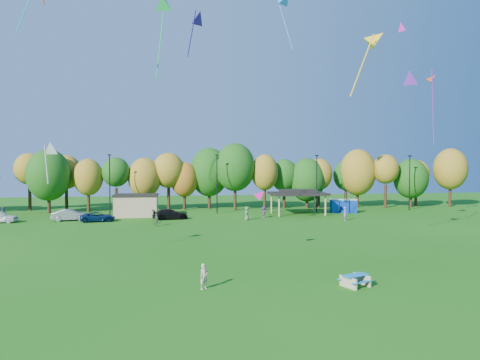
{
  "coord_description": "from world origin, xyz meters",
  "views": [
    {
      "loc": [
        -4.4,
        -25.58,
        7.48
      ],
      "look_at": [
        0.41,
        6.0,
        6.36
      ],
      "focal_mm": 32.0,
      "sensor_mm": 36.0,
      "label": 1
    }
  ],
  "objects": [
    {
      "name": "far_person_4",
      "position": [
        -18.5,
        34.21,
        0.79
      ],
      "size": [
        0.69,
        1.08,
        1.59
      ],
      "primitive_type": "imported",
      "rotation": [
        0.0,
        0.0,
        1.47
      ],
      "color": "#4D48A0",
      "rests_on": "ground"
    },
    {
      "name": "utility_building",
      "position": [
        -10.0,
        38.0,
        1.64
      ],
      "size": [
        6.3,
        4.3,
        3.25
      ],
      "color": "tan",
      "rests_on": "ground"
    },
    {
      "name": "far_person_5",
      "position": [
        8.06,
        33.71,
        0.8
      ],
      "size": [
        0.5,
        1.49,
        1.6
      ],
      "primitive_type": "imported",
      "rotation": [
        0.0,
        0.0,
        1.55
      ],
      "color": "purple",
      "rests_on": "ground"
    },
    {
      "name": "kite_3",
      "position": [
        -13.67,
        8.52,
        8.81
      ],
      "size": [
        1.2,
        2.22,
        3.49
      ],
      "color": "white"
    },
    {
      "name": "picnic_table",
      "position": [
        6.55,
        -0.88,
        0.43
      ],
      "size": [
        2.1,
        1.95,
        0.73
      ],
      "rotation": [
        0.0,
        0.0,
        0.41
      ],
      "color": "tan",
      "rests_on": "ground"
    },
    {
      "name": "kite_flyer",
      "position": [
        -2.71,
        -0.04,
        0.77
      ],
      "size": [
        0.67,
        0.62,
        1.54
      ],
      "primitive_type": "imported",
      "rotation": [
        0.0,
        0.0,
        0.58
      ],
      "color": "beige",
      "rests_on": "ground"
    },
    {
      "name": "kite_15",
      "position": [
        -5.24,
        13.78,
        21.93
      ],
      "size": [
        2.21,
        4.57,
        7.61
      ],
      "color": "#19C055"
    },
    {
      "name": "kite_1",
      "position": [
        20.58,
        17.19,
        16.9
      ],
      "size": [
        3.84,
        4.46,
        8.54
      ],
      "color": "#8C2AE0"
    },
    {
      "name": "far_person_0",
      "position": [
        18.27,
        29.03,
        0.92
      ],
      "size": [
        0.64,
        0.78,
        1.84
      ],
      "primitive_type": "imported",
      "rotation": [
        0.0,
        0.0,
        1.23
      ],
      "color": "#C55CBE",
      "rests_on": "ground"
    },
    {
      "name": "kite_4",
      "position": [
        2.68,
        9.33,
        5.0
      ],
      "size": [
        1.33,
        1.06,
        1.23
      ],
      "color": "#C70B75"
    },
    {
      "name": "pavilion",
      "position": [
        14.0,
        37.0,
        3.23
      ],
      "size": [
        8.2,
        6.2,
        3.77
      ],
      "color": "tan",
      "rests_on": "ground"
    },
    {
      "name": "kite_10",
      "position": [
        19.5,
        17.17,
        22.21
      ],
      "size": [
        1.7,
        1.6,
        1.34
      ],
      "color": "#EA27C1"
    },
    {
      "name": "car_c",
      "position": [
        -14.53,
        32.88,
        0.62
      ],
      "size": [
        4.77,
        2.79,
        1.25
      ],
      "primitive_type": "imported",
      "rotation": [
        0.0,
        0.0,
        1.74
      ],
      "color": "#0C244D",
      "rests_on": "ground"
    },
    {
      "name": "kite_13",
      "position": [
        -2.28,
        13.63,
        20.82
      ],
      "size": [
        2.07,
        2.8,
        4.59
      ],
      "color": "navy"
    },
    {
      "name": "porta_potties",
      "position": [
        21.66,
        37.81,
        1.1
      ],
      "size": [
        3.75,
        2.1,
        2.18
      ],
      "color": "#0D3CAD",
      "rests_on": "ground"
    },
    {
      "name": "lamp_posts",
      "position": [
        2.0,
        40.0,
        4.9
      ],
      "size": [
        64.5,
        0.25,
        9.09
      ],
      "color": "black",
      "rests_on": "ground"
    },
    {
      "name": "car_b",
      "position": [
        -18.38,
        34.37,
        0.77
      ],
      "size": [
        4.88,
        2.35,
        1.54
      ],
      "primitive_type": "imported",
      "rotation": [
        0.0,
        0.0,
        1.73
      ],
      "color": "gray",
      "rests_on": "ground"
    },
    {
      "name": "far_person_1",
      "position": [
        -6.67,
        27.5,
        0.78
      ],
      "size": [
        0.78,
        0.99,
        1.57
      ],
      "primitive_type": "imported",
      "rotation": [
        0.0,
        0.0,
        2.07
      ],
      "color": "#536D43",
      "rests_on": "ground"
    },
    {
      "name": "far_person_3",
      "position": [
        -27.75,
        37.2,
        0.86
      ],
      "size": [
        0.91,
        1.02,
        1.73
      ],
      "primitive_type": "imported",
      "rotation": [
        0.0,
        0.0,
        1.22
      ],
      "color": "#5549A0",
      "rests_on": "ground"
    },
    {
      "name": "kite_7",
      "position": [
        26.62,
        22.57,
        18.02
      ],
      "size": [
        1.76,
        1.7,
        1.4
      ],
      "color": "#B83815"
    },
    {
      "name": "tree_line",
      "position": [
        -1.03,
        45.51,
        5.91
      ],
      "size": [
        93.57,
        10.55,
        11.15
      ],
      "color": "black",
      "rests_on": "ground"
    },
    {
      "name": "car_d",
      "position": [
        -5.11,
        33.85,
        0.71
      ],
      "size": [
        5.13,
        2.76,
        1.41
      ],
      "primitive_type": "imported",
      "rotation": [
        0.0,
        0.0,
        1.74
      ],
      "color": "black",
      "rests_on": "ground"
    },
    {
      "name": "far_person_2",
      "position": [
        5.2,
        31.3,
        0.92
      ],
      "size": [
        0.88,
        1.05,
        1.83
      ],
      "primitive_type": "imported",
      "rotation": [
        0.0,
        0.0,
        4.32
      ],
      "color": "#5D7C55",
      "rests_on": "ground"
    },
    {
      "name": "ground",
      "position": [
        0.0,
        0.0,
        0.0
      ],
      "size": [
        160.0,
        160.0,
        0.0
      ],
      "primitive_type": "plane",
      "color": "#19600F",
      "rests_on": "ground"
    },
    {
      "name": "kite_6",
      "position": [
        11.33,
        6.37,
        17.38
      ],
      "size": [
        3.46,
        2.03,
        5.61
      ],
      "color": "yellow"
    }
  ]
}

